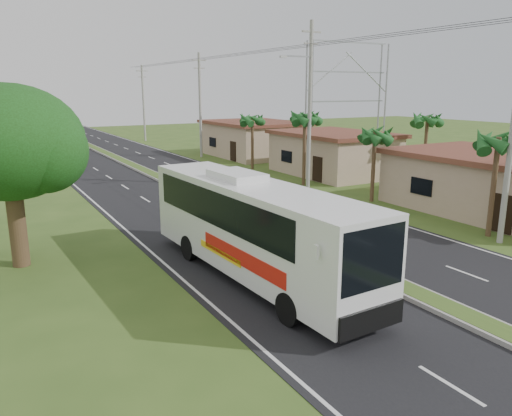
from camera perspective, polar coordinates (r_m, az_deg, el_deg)
ground at (r=19.48m, az=16.48°, el=-9.05°), size 180.00×180.00×0.00m
road_asphalt at (r=35.63m, az=-7.18°, el=1.59°), size 14.00×160.00×0.02m
median_strip at (r=35.61m, az=-7.19°, el=1.73°), size 1.20×160.00×0.18m
lane_edge_left at (r=33.72m, az=-17.74°, el=0.35°), size 0.12×160.00×0.01m
lane_edge_right at (r=38.63m, az=2.03°, el=2.60°), size 0.12×160.00×0.01m
shop_near at (r=33.28m, az=26.14°, el=2.57°), size 8.60×12.60×3.52m
shop_mid at (r=44.12m, az=8.81°, el=6.25°), size 7.60×10.60×3.67m
shop_far at (r=55.69m, az=-0.23°, el=7.95°), size 8.60×11.60×3.82m
palm_verge_a at (r=27.12m, az=25.96°, el=6.76°), size 2.40×2.40×5.45m
palm_verge_b at (r=33.33m, az=13.45°, el=8.08°), size 2.40×2.40×5.05m
palm_verge_c at (r=38.33m, az=5.61°, el=10.18°), size 2.40×2.40×5.85m
palm_verge_d at (r=46.24m, az=-0.42°, el=10.08°), size 2.40×2.40×5.25m
palm_behind_shop at (r=41.18m, az=19.00°, el=9.48°), size 2.40×2.40×5.65m
shade_tree at (r=22.42m, az=-26.75°, el=6.29°), size 6.30×6.00×7.54m
utility_pole_b at (r=37.28m, az=6.13°, el=11.82°), size 3.20×0.28×12.00m
utility_pole_c at (r=54.80m, az=-6.41°, el=11.70°), size 1.60×0.28×11.00m
utility_pole_d at (r=73.58m, az=-12.74°, el=11.69°), size 1.60×0.28×10.50m
billboard_lattice at (r=55.05m, az=10.41°, el=12.77°), size 10.18×1.18×12.07m
coach_bus_main at (r=19.20m, az=-0.38°, el=-1.72°), size 3.23×12.73×4.08m
coach_bus_far at (r=68.54m, az=-21.89°, el=7.84°), size 2.93×10.45×3.01m
motorcyclist at (r=29.61m, az=-2.36°, el=0.81°), size 2.08×1.10×2.26m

